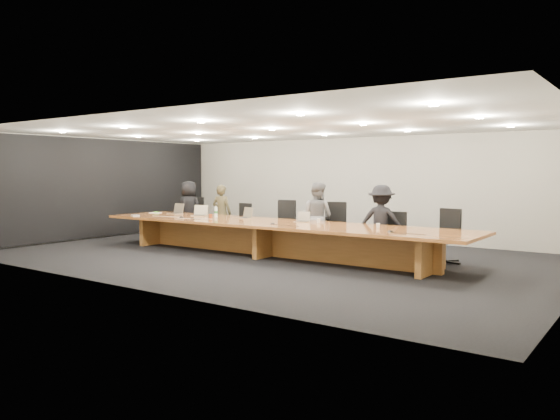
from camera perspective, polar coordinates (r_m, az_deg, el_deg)
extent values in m
plane|color=black|center=(12.07, -0.83, -4.82)|extent=(12.00, 12.00, 0.00)
cube|color=silver|center=(15.33, 8.10, 2.28)|extent=(12.00, 0.02, 2.80)
cube|color=black|center=(16.19, -18.00, 2.11)|extent=(0.08, 7.84, 2.74)
cube|color=brown|center=(11.98, -0.84, -1.42)|extent=(9.00, 1.80, 0.06)
cube|color=brown|center=(12.02, -0.84, -3.20)|extent=(7.65, 0.15, 0.69)
cube|color=brown|center=(14.44, -12.40, -2.08)|extent=(0.12, 1.26, 0.69)
cube|color=brown|center=(12.02, -0.84, -3.20)|extent=(0.12, 1.26, 0.69)
cube|color=brown|center=(10.31, 15.51, -4.54)|extent=(0.12, 1.26, 0.69)
imported|color=black|center=(15.33, -9.50, 0.02)|extent=(0.87, 0.66, 1.60)
imported|color=#3B3420|center=(14.60, -6.11, -0.32)|extent=(0.61, 0.46, 1.51)
imported|color=slate|center=(12.69, 3.90, -0.73)|extent=(0.79, 0.61, 1.61)
imported|color=black|center=(11.93, 10.53, -1.18)|extent=(1.13, 0.81, 1.57)
cylinder|color=silver|center=(13.35, -6.72, -0.22)|extent=(0.10, 0.10, 0.25)
cylinder|color=maroon|center=(13.11, -7.26, -0.63)|extent=(0.11, 0.11, 0.10)
cone|color=silver|center=(11.80, 4.05, -1.13)|extent=(0.10, 0.10, 0.10)
cone|color=silver|center=(10.92, 10.20, -1.61)|extent=(0.10, 0.10, 0.09)
cube|color=silver|center=(14.99, -12.89, -0.28)|extent=(0.34, 0.30, 0.02)
cube|color=#5FC735|center=(14.98, -12.82, -0.21)|extent=(0.16, 0.12, 0.02)
cube|color=silver|center=(14.15, -14.89, -0.53)|extent=(0.27, 0.24, 0.03)
cone|color=black|center=(13.30, -10.26, -0.74)|extent=(0.14, 0.14, 0.03)
cone|color=black|center=(11.49, -0.76, -1.43)|extent=(0.15, 0.15, 0.03)
cone|color=black|center=(10.20, 11.46, -2.19)|extent=(0.15, 0.15, 0.03)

